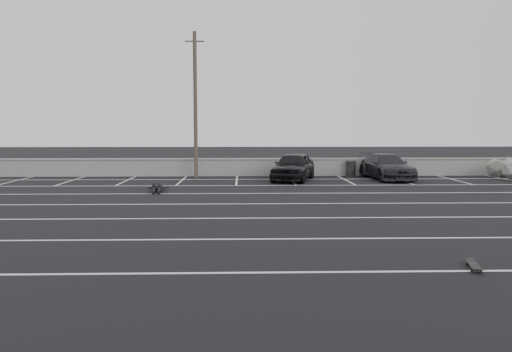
{
  "coord_description": "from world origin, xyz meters",
  "views": [
    {
      "loc": [
        -1.68,
        -15.66,
        2.87
      ],
      "look_at": [
        -1.16,
        3.62,
        1.0
      ],
      "focal_mm": 35.0,
      "sensor_mm": 36.0,
      "label": 1
    }
  ],
  "objects_px": {
    "utility_pole": "(195,104)",
    "person": "(158,186)",
    "car_left": "(293,166)",
    "trash_bin": "(351,169)",
    "car_right": "(386,166)",
    "skateboard": "(474,266)"
  },
  "relations": [
    {
      "from": "car_right",
      "to": "trash_bin",
      "type": "bearing_deg",
      "value": 130.4
    },
    {
      "from": "utility_pole",
      "to": "trash_bin",
      "type": "xyz_separation_m",
      "value": [
        9.11,
        0.4,
        -3.74
      ]
    },
    {
      "from": "utility_pole",
      "to": "trash_bin",
      "type": "bearing_deg",
      "value": 2.51
    },
    {
      "from": "car_right",
      "to": "person",
      "type": "xyz_separation_m",
      "value": [
        -11.94,
        -4.96,
        -0.47
      ]
    },
    {
      "from": "car_left",
      "to": "car_right",
      "type": "height_order",
      "value": "car_left"
    },
    {
      "from": "car_left",
      "to": "trash_bin",
      "type": "height_order",
      "value": "car_left"
    },
    {
      "from": "utility_pole",
      "to": "person",
      "type": "xyz_separation_m",
      "value": [
        -1.18,
        -6.21,
        -3.96
      ]
    },
    {
      "from": "person",
      "to": "skateboard",
      "type": "height_order",
      "value": "person"
    },
    {
      "from": "car_right",
      "to": "skateboard",
      "type": "xyz_separation_m",
      "value": [
        -3.34,
        -17.79,
        -0.64
      ]
    },
    {
      "from": "utility_pole",
      "to": "person",
      "type": "relative_size",
      "value": 3.39
    },
    {
      "from": "person",
      "to": "trash_bin",
      "type": "bearing_deg",
      "value": 26.51
    },
    {
      "from": "car_right",
      "to": "utility_pole",
      "type": "distance_m",
      "value": 11.38
    },
    {
      "from": "car_left",
      "to": "car_right",
      "type": "xyz_separation_m",
      "value": [
        5.29,
        0.52,
        -0.06
      ]
    },
    {
      "from": "car_left",
      "to": "utility_pole",
      "type": "bearing_deg",
      "value": 179.92
    },
    {
      "from": "utility_pole",
      "to": "car_left",
      "type": "bearing_deg",
      "value": -17.87
    },
    {
      "from": "car_left",
      "to": "person",
      "type": "distance_m",
      "value": 8.01
    },
    {
      "from": "car_left",
      "to": "person",
      "type": "bearing_deg",
      "value": -128.45
    },
    {
      "from": "car_left",
      "to": "person",
      "type": "relative_size",
      "value": 1.85
    },
    {
      "from": "utility_pole",
      "to": "trash_bin",
      "type": "distance_m",
      "value": 9.85
    },
    {
      "from": "utility_pole",
      "to": "skateboard",
      "type": "xyz_separation_m",
      "value": [
        7.42,
        -19.03,
        -4.13
      ]
    },
    {
      "from": "utility_pole",
      "to": "trash_bin",
      "type": "relative_size",
      "value": 9.13
    },
    {
      "from": "car_left",
      "to": "skateboard",
      "type": "height_order",
      "value": "car_left"
    }
  ]
}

